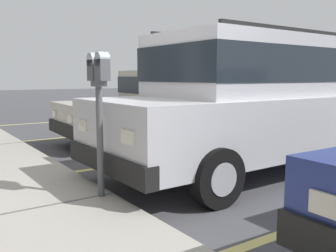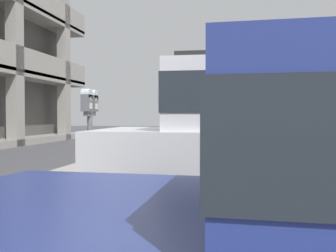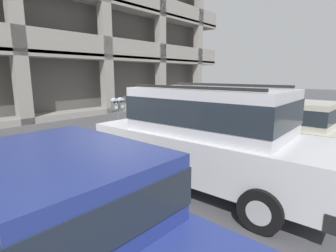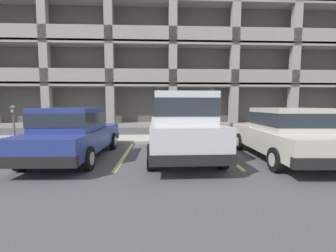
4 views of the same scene
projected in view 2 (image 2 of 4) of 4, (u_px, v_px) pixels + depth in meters
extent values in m
cube|color=#4C4C51|center=(116.00, 218.00, 4.94)|extent=(80.00, 80.00, 0.10)
cube|color=#ADA89E|center=(26.00, 206.00, 5.17)|extent=(40.00, 2.20, 0.12)
cube|color=#606060|center=(26.00, 201.00, 5.16)|extent=(0.03, 2.16, 0.00)
cube|color=#606060|center=(116.00, 164.00, 9.10)|extent=(0.03, 2.16, 0.00)
cube|color=#606060|center=(152.00, 150.00, 13.04)|extent=(0.03, 2.16, 0.00)
cube|color=#DBD16B|center=(226.00, 193.00, 6.26)|extent=(0.12, 4.80, 0.01)
cube|color=#DBD16B|center=(229.00, 167.00, 9.41)|extent=(0.12, 4.80, 0.01)
cube|color=#DBD16B|center=(231.00, 154.00, 12.56)|extent=(0.12, 4.80, 0.01)
cube|color=silver|center=(281.00, 161.00, 4.72)|extent=(1.91, 4.73, 0.80)
cube|color=silver|center=(286.00, 96.00, 4.69)|extent=(1.66, 2.94, 0.84)
cube|color=#232B33|center=(286.00, 95.00, 4.69)|extent=(1.69, 2.96, 0.46)
cube|color=black|center=(106.00, 178.00, 5.10)|extent=(1.88, 0.19, 0.24)
cube|color=silver|center=(115.00, 149.00, 5.66)|extent=(0.24, 0.03, 0.14)
cube|color=silver|center=(86.00, 157.00, 4.54)|extent=(0.24, 0.03, 0.14)
cylinder|color=black|center=(177.00, 178.00, 5.86)|extent=(0.21, 0.66, 0.66)
cylinder|color=#B2B2B7|center=(177.00, 178.00, 5.86)|extent=(0.23, 0.37, 0.36)
cylinder|color=black|center=(154.00, 205.00, 4.08)|extent=(0.21, 0.66, 0.66)
cylinder|color=#B2B2B7|center=(154.00, 205.00, 4.08)|extent=(0.23, 0.37, 0.36)
cube|color=black|center=(279.00, 67.00, 5.36)|extent=(0.09, 2.62, 0.05)
cube|color=black|center=(296.00, 50.00, 4.00)|extent=(0.09, 2.62, 0.05)
cube|color=beige|center=(285.00, 150.00, 7.61)|extent=(1.90, 4.47, 0.60)
cube|color=beige|center=(301.00, 120.00, 7.53)|extent=(1.58, 2.05, 0.64)
cube|color=#232B33|center=(301.00, 119.00, 7.53)|extent=(1.61, 2.07, 0.35)
cube|color=black|center=(181.00, 157.00, 8.10)|extent=(1.74, 0.24, 0.24)
cube|color=silver|center=(183.00, 144.00, 8.62)|extent=(0.24, 0.04, 0.14)
cube|color=silver|center=(174.00, 148.00, 7.59)|extent=(0.24, 0.04, 0.14)
cylinder|color=black|center=(221.00, 159.00, 8.74)|extent=(0.19, 0.61, 0.60)
cylinder|color=#B2B2B7|center=(221.00, 159.00, 8.74)|extent=(0.19, 0.34, 0.33)
cylinder|color=black|center=(214.00, 169.00, 7.11)|extent=(0.19, 0.61, 0.60)
cylinder|color=#B2B2B7|center=(214.00, 169.00, 7.11)|extent=(0.19, 0.34, 0.33)
cylinder|color=#595B60|center=(90.00, 161.00, 4.96)|extent=(0.07, 0.07, 1.18)
cube|color=#595B60|center=(90.00, 114.00, 4.95)|extent=(0.28, 0.06, 0.06)
cube|color=#515459|center=(87.00, 103.00, 4.84)|extent=(0.15, 0.11, 0.22)
cylinder|color=#9EA8B2|center=(87.00, 95.00, 4.84)|extent=(0.15, 0.11, 0.15)
cube|color=#B7B293|center=(91.00, 106.00, 4.83)|extent=(0.08, 0.01, 0.08)
cube|color=#515459|center=(93.00, 103.00, 5.04)|extent=(0.15, 0.11, 0.22)
cylinder|color=#9EA8B2|center=(92.00, 95.00, 5.04)|extent=(0.15, 0.11, 0.15)
cube|color=#B7B293|center=(97.00, 106.00, 5.03)|extent=(0.08, 0.01, 0.08)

